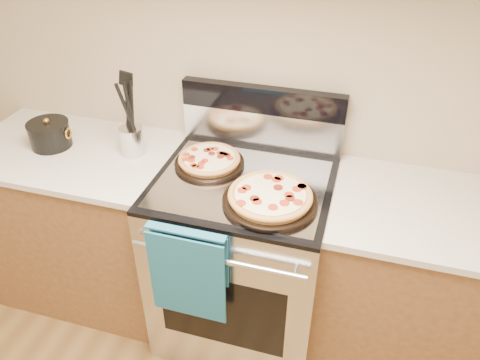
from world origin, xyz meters
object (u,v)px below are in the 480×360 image
(pepperoni_pizza_back, at_px, (209,160))
(saucepan, at_px, (50,135))
(range_body, at_px, (243,260))
(utensil_crock, at_px, (132,141))
(pepperoni_pizza_front, at_px, (270,197))

(pepperoni_pizza_back, distance_m, saucepan, 0.80)
(pepperoni_pizza_back, height_order, saucepan, saucepan)
(range_body, relative_size, utensil_crock, 6.55)
(utensil_crock, bearing_deg, range_body, -8.28)
(range_body, xyz_separation_m, pepperoni_pizza_back, (-0.18, 0.07, 0.50))
(saucepan, bearing_deg, utensil_crock, 6.23)
(pepperoni_pizza_front, bearing_deg, saucepan, 171.54)
(saucepan, bearing_deg, range_body, -2.17)
(range_body, height_order, pepperoni_pizza_front, pepperoni_pizza_front)
(range_body, bearing_deg, utensil_crock, 171.72)
(pepperoni_pizza_front, distance_m, saucepan, 1.14)
(range_body, height_order, utensil_crock, utensil_crock)
(range_body, distance_m, saucepan, 1.11)
(saucepan, bearing_deg, pepperoni_pizza_back, 2.37)
(pepperoni_pizza_back, relative_size, saucepan, 1.64)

